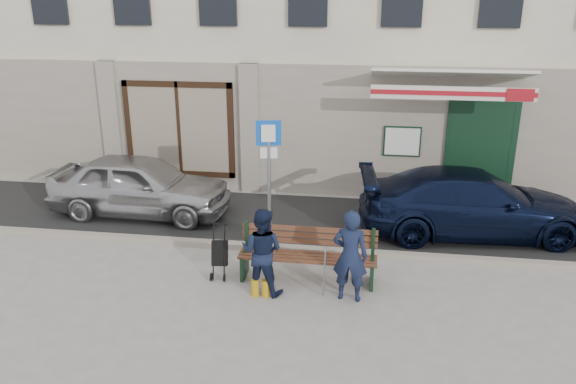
% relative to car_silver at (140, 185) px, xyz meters
% --- Properties ---
extents(ground, '(80.00, 80.00, 0.00)m').
position_rel_car_silver_xyz_m(ground, '(3.55, -3.00, -0.69)').
color(ground, '#9E9991').
rests_on(ground, ground).
extents(asphalt_lane, '(60.00, 3.20, 0.01)m').
position_rel_car_silver_xyz_m(asphalt_lane, '(3.55, 0.10, -0.69)').
color(asphalt_lane, '#282828').
rests_on(asphalt_lane, ground).
extents(curb, '(60.00, 0.18, 0.12)m').
position_rel_car_silver_xyz_m(curb, '(3.55, -1.50, -0.63)').
color(curb, '#9E9384').
rests_on(curb, ground).
extents(car_silver, '(4.10, 1.75, 1.38)m').
position_rel_car_silver_xyz_m(car_silver, '(0.00, 0.00, 0.00)').
color(car_silver, '#ADADB2').
rests_on(car_silver, ground).
extents(car_navy, '(4.83, 2.32, 1.36)m').
position_rel_car_silver_xyz_m(car_navy, '(7.26, -0.06, -0.01)').
color(car_navy, black).
rests_on(car_navy, ground).
extents(parking_sign, '(0.47, 0.13, 2.56)m').
position_rel_car_silver_xyz_m(parking_sign, '(3.21, -1.35, 1.01)').
color(parking_sign, gray).
rests_on(parking_sign, ground).
extents(bench, '(2.40, 1.17, 0.98)m').
position_rel_car_silver_xyz_m(bench, '(4.06, -2.59, -0.23)').
color(bench, brown).
rests_on(bench, ground).
extents(man, '(0.61, 0.43, 1.57)m').
position_rel_car_silver_xyz_m(man, '(4.85, -3.13, 0.09)').
color(man, '#141D39').
rests_on(man, ground).
extents(woman, '(0.82, 0.69, 1.50)m').
position_rel_car_silver_xyz_m(woman, '(3.40, -3.11, 0.06)').
color(woman, '#121A33').
rests_on(woman, ground).
extents(stroller, '(0.30, 0.41, 0.96)m').
position_rel_car_silver_xyz_m(stroller, '(2.55, -2.67, -0.27)').
color(stroller, black).
rests_on(stroller, ground).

